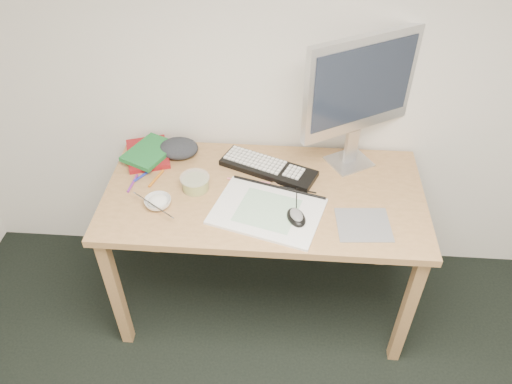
% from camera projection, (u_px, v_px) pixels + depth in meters
% --- Properties ---
extents(desk, '(1.40, 0.70, 0.75)m').
position_uv_depth(desk, '(264.00, 206.00, 2.24)').
color(desk, tan).
rests_on(desk, ground).
extents(mousepad, '(0.23, 0.21, 0.00)m').
position_uv_depth(mousepad, '(363.00, 225.00, 2.03)').
color(mousepad, slate).
rests_on(mousepad, desk).
extents(sketchpad, '(0.51, 0.43, 0.01)m').
position_uv_depth(sketchpad, '(267.00, 211.00, 2.09)').
color(sketchpad, silver).
rests_on(sketchpad, desk).
extents(keyboard, '(0.46, 0.30, 0.03)m').
position_uv_depth(keyboard, '(268.00, 168.00, 2.29)').
color(keyboard, black).
rests_on(keyboard, desk).
extents(monitor, '(0.48, 0.31, 0.63)m').
position_uv_depth(monitor, '(360.00, 88.00, 2.09)').
color(monitor, silver).
rests_on(monitor, desk).
extents(mouse, '(0.11, 0.13, 0.04)m').
position_uv_depth(mouse, '(296.00, 215.00, 2.03)').
color(mouse, black).
rests_on(mouse, sketchpad).
extents(rice_bowl, '(0.13, 0.13, 0.04)m').
position_uv_depth(rice_bowl, '(158.00, 202.00, 2.11)').
color(rice_bowl, white).
rests_on(rice_bowl, desk).
extents(chopsticks, '(0.20, 0.15, 0.02)m').
position_uv_depth(chopsticks, '(153.00, 205.00, 2.07)').
color(chopsticks, silver).
rests_on(chopsticks, rice_bowl).
extents(fruit_tub, '(0.16, 0.16, 0.06)m').
position_uv_depth(fruit_tub, '(195.00, 183.00, 2.19)').
color(fruit_tub, '#CACF49').
rests_on(fruit_tub, desk).
extents(book_red, '(0.26, 0.30, 0.03)m').
position_uv_depth(book_red, '(148.00, 154.00, 2.38)').
color(book_red, maroon).
rests_on(book_red, desk).
extents(book_green, '(0.26, 0.29, 0.02)m').
position_uv_depth(book_green, '(150.00, 152.00, 2.35)').
color(book_green, '#1B6E30').
rests_on(book_green, book_red).
extents(cloth_lump, '(0.18, 0.16, 0.07)m').
position_uv_depth(cloth_lump, '(179.00, 148.00, 2.38)').
color(cloth_lump, '#25292D').
rests_on(cloth_lump, desk).
extents(pencil_pink, '(0.20, 0.03, 0.01)m').
position_uv_depth(pencil_pink, '(249.00, 181.00, 2.24)').
color(pencil_pink, pink).
rests_on(pencil_pink, desk).
extents(pencil_tan, '(0.12, 0.12, 0.01)m').
position_uv_depth(pencil_tan, '(273.00, 182.00, 2.23)').
color(pencil_tan, tan).
rests_on(pencil_tan, desk).
extents(pencil_black, '(0.17, 0.04, 0.01)m').
position_uv_depth(pencil_black, '(298.00, 190.00, 2.19)').
color(pencil_black, black).
rests_on(pencil_black, desk).
extents(marker_blue, '(0.08, 0.11, 0.01)m').
position_uv_depth(marker_blue, '(144.00, 174.00, 2.27)').
color(marker_blue, '#1E2BA5').
rests_on(marker_blue, desk).
extents(marker_orange, '(0.05, 0.12, 0.01)m').
position_uv_depth(marker_orange, '(156.00, 178.00, 2.25)').
color(marker_orange, orange).
rests_on(marker_orange, desk).
extents(marker_purple, '(0.02, 0.12, 0.01)m').
position_uv_depth(marker_purple, '(133.00, 183.00, 2.22)').
color(marker_purple, '#75268B').
rests_on(marker_purple, desk).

